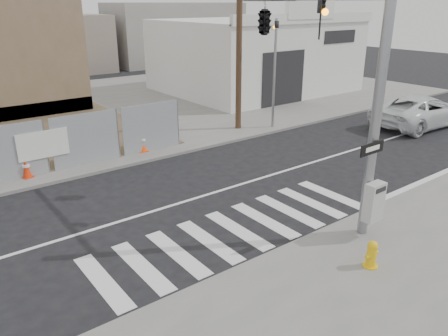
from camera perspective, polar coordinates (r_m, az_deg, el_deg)
ground at (r=14.22m, az=-4.55°, el=-4.22°), size 100.00×100.00×0.00m
sidewalk_far at (r=26.51m, az=-21.42°, el=6.41°), size 50.00×20.00×0.12m
signal_pole at (r=12.96m, az=9.66°, el=15.12°), size 0.96×5.87×7.00m
far_signal_pole at (r=21.64m, az=6.68°, el=13.98°), size 0.16×0.20×5.60m
concrete_wall_right at (r=25.92m, az=-23.53°, el=13.34°), size 5.50×1.30×8.00m
auto_shop at (r=31.91m, az=3.96°, el=14.52°), size 12.00×10.20×5.95m
utility_pole_right at (r=21.19m, az=2.01°, el=18.64°), size 1.60×0.28×10.00m
fire_hydrant at (r=11.04m, az=18.73°, el=-10.59°), size 0.43×0.43×0.68m
suv at (r=24.74m, az=24.36°, el=6.82°), size 5.89×2.98×1.60m
traffic_cone_c at (r=17.10m, az=-24.41°, el=-0.07°), size 0.44×0.44×0.68m
traffic_cone_d at (r=18.65m, az=-10.63°, el=3.31°), size 0.47×0.47×0.80m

